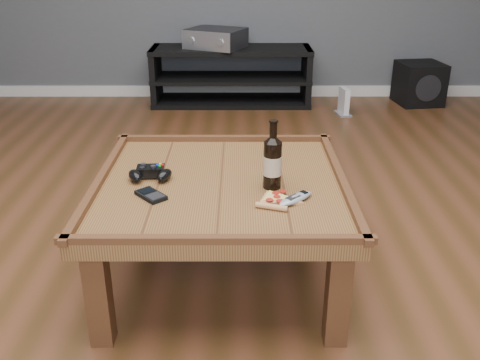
{
  "coord_description": "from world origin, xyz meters",
  "views": [
    {
      "loc": [
        0.08,
        -1.97,
        1.33
      ],
      "look_at": [
        0.08,
        -0.14,
        0.52
      ],
      "focal_mm": 40.0,
      "sensor_mm": 36.0,
      "label": 1
    }
  ],
  "objects_px": {
    "media_console": "(231,76)",
    "beer_bottle": "(272,161)",
    "smartphone": "(151,195)",
    "subwoofer": "(419,83)",
    "game_controller": "(150,173)",
    "av_receiver": "(216,38)",
    "pizza_slice": "(276,200)",
    "remote_control": "(296,198)",
    "coffee_table": "(221,194)",
    "game_console": "(344,103)"
  },
  "relations": [
    {
      "from": "coffee_table",
      "to": "beer_bottle",
      "type": "xyz_separation_m",
      "value": [
        0.2,
        -0.06,
        0.17
      ]
    },
    {
      "from": "av_receiver",
      "to": "beer_bottle",
      "type": "bearing_deg",
      "value": -58.41
    },
    {
      "from": "smartphone",
      "to": "game_console",
      "type": "xyz_separation_m",
      "value": [
        1.21,
        2.54,
        -0.35
      ]
    },
    {
      "from": "coffee_table",
      "to": "game_console",
      "type": "relative_size",
      "value": 4.52
    },
    {
      "from": "game_controller",
      "to": "subwoofer",
      "type": "bearing_deg",
      "value": 51.09
    },
    {
      "from": "beer_bottle",
      "to": "av_receiver",
      "type": "height_order",
      "value": "beer_bottle"
    },
    {
      "from": "av_receiver",
      "to": "pizza_slice",
      "type": "bearing_deg",
      "value": -58.54
    },
    {
      "from": "media_console",
      "to": "beer_bottle",
      "type": "distance_m",
      "value": 2.83
    },
    {
      "from": "remote_control",
      "to": "game_console",
      "type": "height_order",
      "value": "remote_control"
    },
    {
      "from": "av_receiver",
      "to": "game_console",
      "type": "height_order",
      "value": "av_receiver"
    },
    {
      "from": "subwoofer",
      "to": "pizza_slice",
      "type": "bearing_deg",
      "value": -124.15
    },
    {
      "from": "pizza_slice",
      "to": "game_console",
      "type": "distance_m",
      "value": 2.71
    },
    {
      "from": "remote_control",
      "to": "av_receiver",
      "type": "distance_m",
      "value": 2.96
    },
    {
      "from": "remote_control",
      "to": "av_receiver",
      "type": "height_order",
      "value": "av_receiver"
    },
    {
      "from": "beer_bottle",
      "to": "av_receiver",
      "type": "bearing_deg",
      "value": 96.82
    },
    {
      "from": "beer_bottle",
      "to": "game_controller",
      "type": "relative_size",
      "value": 1.39
    },
    {
      "from": "smartphone",
      "to": "subwoofer",
      "type": "xyz_separation_m",
      "value": [
        1.94,
        2.89,
        -0.28
      ]
    },
    {
      "from": "pizza_slice",
      "to": "media_console",
      "type": "bearing_deg",
      "value": 112.41
    },
    {
      "from": "game_controller",
      "to": "smartphone",
      "type": "distance_m",
      "value": 0.17
    },
    {
      "from": "smartphone",
      "to": "subwoofer",
      "type": "relative_size",
      "value": 0.34
    },
    {
      "from": "pizza_slice",
      "to": "subwoofer",
      "type": "distance_m",
      "value": 3.29
    },
    {
      "from": "pizza_slice",
      "to": "remote_control",
      "type": "relative_size",
      "value": 1.5
    },
    {
      "from": "remote_control",
      "to": "subwoofer",
      "type": "bearing_deg",
      "value": 111.37
    },
    {
      "from": "pizza_slice",
      "to": "av_receiver",
      "type": "xyz_separation_m",
      "value": [
        -0.34,
        2.93,
        0.12
      ]
    },
    {
      "from": "game_controller",
      "to": "subwoofer",
      "type": "distance_m",
      "value": 3.37
    },
    {
      "from": "game_controller",
      "to": "smartphone",
      "type": "height_order",
      "value": "game_controller"
    },
    {
      "from": "beer_bottle",
      "to": "pizza_slice",
      "type": "height_order",
      "value": "beer_bottle"
    },
    {
      "from": "remote_control",
      "to": "av_receiver",
      "type": "xyz_separation_m",
      "value": [
        -0.42,
        2.93,
        0.12
      ]
    },
    {
      "from": "smartphone",
      "to": "game_controller",
      "type": "bearing_deg",
      "value": 57.61
    },
    {
      "from": "media_console",
      "to": "game_controller",
      "type": "bearing_deg",
      "value": -96.03
    },
    {
      "from": "av_receiver",
      "to": "media_console",
      "type": "bearing_deg",
      "value": 27.08
    },
    {
      "from": "media_console",
      "to": "remote_control",
      "type": "relative_size",
      "value": 8.76
    },
    {
      "from": "coffee_table",
      "to": "game_controller",
      "type": "xyz_separation_m",
      "value": [
        -0.29,
        0.02,
        0.08
      ]
    },
    {
      "from": "media_console",
      "to": "remote_control",
      "type": "height_order",
      "value": "media_console"
    },
    {
      "from": "game_controller",
      "to": "pizza_slice",
      "type": "bearing_deg",
      "value": -25.73
    },
    {
      "from": "av_receiver",
      "to": "subwoofer",
      "type": "bearing_deg",
      "value": 24.8
    },
    {
      "from": "coffee_table",
      "to": "game_controller",
      "type": "bearing_deg",
      "value": 175.43
    },
    {
      "from": "av_receiver",
      "to": "smartphone",
      "type": "bearing_deg",
      "value": -67.77
    },
    {
      "from": "av_receiver",
      "to": "game_console",
      "type": "bearing_deg",
      "value": 6.93
    },
    {
      "from": "game_controller",
      "to": "av_receiver",
      "type": "height_order",
      "value": "av_receiver"
    },
    {
      "from": "coffee_table",
      "to": "subwoofer",
      "type": "distance_m",
      "value": 3.23
    },
    {
      "from": "beer_bottle",
      "to": "smartphone",
      "type": "height_order",
      "value": "beer_bottle"
    },
    {
      "from": "game_controller",
      "to": "remote_control",
      "type": "distance_m",
      "value": 0.61
    },
    {
      "from": "media_console",
      "to": "game_console",
      "type": "relative_size",
      "value": 6.14
    },
    {
      "from": "remote_control",
      "to": "coffee_table",
      "type": "bearing_deg",
      "value": -166.02
    },
    {
      "from": "media_console",
      "to": "beer_bottle",
      "type": "relative_size",
      "value": 5.09
    },
    {
      "from": "pizza_slice",
      "to": "subwoofer",
      "type": "xyz_separation_m",
      "value": [
        1.47,
        2.93,
        -0.27
      ]
    },
    {
      "from": "media_console",
      "to": "smartphone",
      "type": "height_order",
      "value": "media_console"
    },
    {
      "from": "av_receiver",
      "to": "subwoofer",
      "type": "height_order",
      "value": "av_receiver"
    },
    {
      "from": "beer_bottle",
      "to": "pizza_slice",
      "type": "distance_m",
      "value": 0.17
    }
  ]
}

